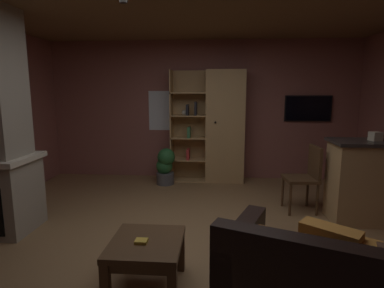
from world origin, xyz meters
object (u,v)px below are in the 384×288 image
object	(u,v)px
coffee_table	(146,250)
table_book_0	(141,241)
bookshelf_cabinet	(220,127)
tissue_box	(375,136)
wall_mounted_tv	(308,108)
potted_floor_plant	(165,166)
dining_chair	(306,174)

from	to	relation	value
coffee_table	table_book_0	bearing A→B (deg)	-127.36
bookshelf_cabinet	tissue_box	bearing A→B (deg)	-41.79
wall_mounted_tv	potted_floor_plant	bearing A→B (deg)	-168.94
table_book_0	potted_floor_plant	world-z (taller)	potted_floor_plant
table_book_0	wall_mounted_tv	bearing A→B (deg)	57.44
coffee_table	potted_floor_plant	world-z (taller)	potted_floor_plant
tissue_box	dining_chair	xyz separation A→B (m)	(-0.72, 0.29, -0.57)
tissue_box	wall_mounted_tv	bearing A→B (deg)	98.96
tissue_box	coffee_table	bearing A→B (deg)	-147.74
tissue_box	bookshelf_cabinet	bearing A→B (deg)	138.21
bookshelf_cabinet	potted_floor_plant	xyz separation A→B (m)	(-0.97, -0.29, -0.67)
tissue_box	dining_chair	distance (m)	0.97
bookshelf_cabinet	wall_mounted_tv	bearing A→B (deg)	7.50
dining_chair	coffee_table	bearing A→B (deg)	-133.83
bookshelf_cabinet	tissue_box	size ratio (longest dim) A/B	16.86
table_book_0	wall_mounted_tv	size ratio (longest dim) A/B	0.12
dining_chair	potted_floor_plant	xyz separation A→B (m)	(-2.14, 1.12, -0.19)
tissue_box	coffee_table	xyz separation A→B (m)	(-2.54, -1.60, -0.77)
potted_floor_plant	wall_mounted_tv	xyz separation A→B (m)	(2.56, 0.50, 1.00)
dining_chair	wall_mounted_tv	size ratio (longest dim) A/B	1.10
table_book_0	potted_floor_plant	xyz separation A→B (m)	(-0.30, 3.05, -0.10)
potted_floor_plant	wall_mounted_tv	size ratio (longest dim) A/B	0.78
wall_mounted_tv	bookshelf_cabinet	bearing A→B (deg)	-172.50
coffee_table	wall_mounted_tv	distance (m)	4.28
tissue_box	table_book_0	distance (m)	3.12
table_book_0	coffee_table	bearing A→B (deg)	52.64
tissue_box	potted_floor_plant	distance (m)	3.28
dining_chair	wall_mounted_tv	world-z (taller)	wall_mounted_tv
tissue_box	wall_mounted_tv	distance (m)	1.95
table_book_0	tissue_box	bearing A→B (deg)	32.59
bookshelf_cabinet	wall_mounted_tv	xyz separation A→B (m)	(1.60, 0.21, 0.33)
bookshelf_cabinet	coffee_table	world-z (taller)	bookshelf_cabinet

